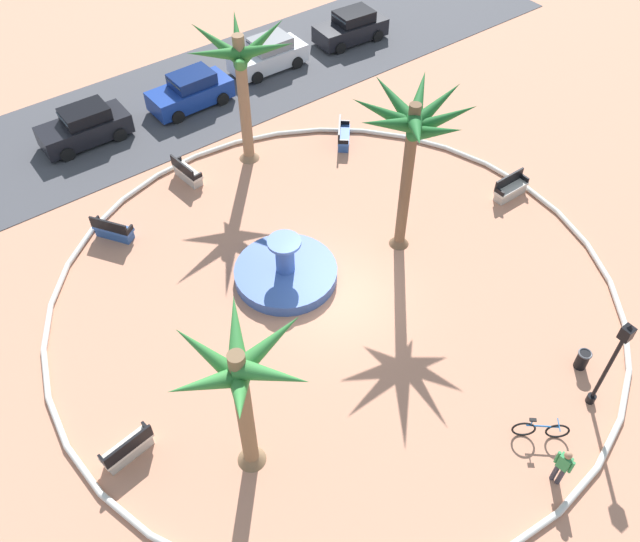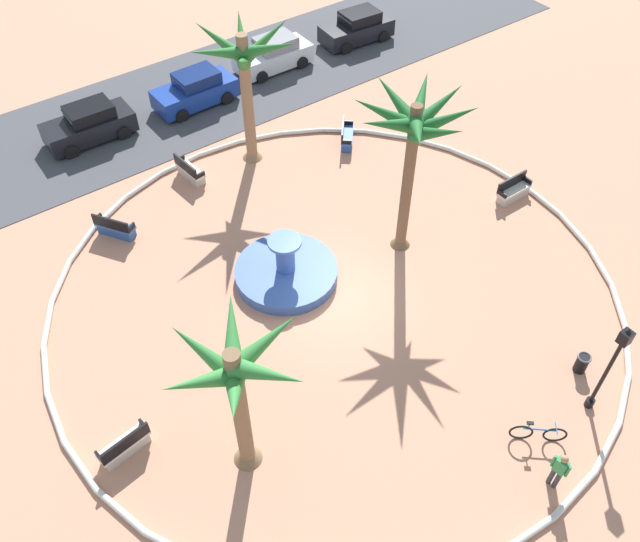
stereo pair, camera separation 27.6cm
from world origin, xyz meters
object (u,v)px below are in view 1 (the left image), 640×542
Objects in this scene: palm_tree_near_fountain at (241,67)px; bench_southwest at (113,231)px; bench_east at (343,137)px; bicycle_red_frame at (540,430)px; parked_car_rightmost at (351,28)px; palm_tree_mid_plaza at (413,131)px; bench_west at (128,449)px; lamppost at (613,359)px; parked_car_third at (268,55)px; parked_car_leftmost at (85,127)px; bench_north at (187,173)px; fountain at (286,272)px; parked_car_second at (191,91)px; trash_bin at (582,359)px; person_cyclist_helmet at (562,466)px; bench_southeast at (510,189)px; palm_tree_by_curb at (241,382)px.

palm_tree_near_fountain is 8.19m from bench_southwest.
bicycle_red_frame is (-4.52, -15.25, 0.04)m from bench_east.
palm_tree_near_fountain reaches higher than parked_car_rightmost.
parked_car_rightmost is (8.52, 13.64, -4.43)m from palm_tree_mid_plaza.
bench_west is 0.43× the size of lamppost.
parked_car_third is at bearing 49.53° from palm_tree_near_fountain.
parked_car_leftmost reaches higher than bench_southwest.
bench_north is 1.02× the size of bench_southwest.
bench_north is (-0.09, 7.20, 0.06)m from fountain.
bench_west is 0.40× the size of parked_car_rightmost.
parked_car_second is 1.00× the size of parked_car_third.
lamppost is 2.31m from trash_bin.
bench_southeast is at bearing 47.91° from person_cyclist_helmet.
lamppost reaches higher than bench_southeast.
bicycle_red_frame is (6.49, -15.78, 0.04)m from bench_southwest.
fountain is at bearing -142.46° from bench_east.
bench_southeast is at bearing -101.75° from parked_car_rightmost.
bench_north is 17.22m from trash_bin.
parked_car_leftmost is (-6.93, 13.58, -4.43)m from palm_tree_mid_plaza.
bench_north reaches higher than trash_bin.
parked_car_rightmost reaches higher than bench_southeast.
person_cyclist_helmet is 0.40× the size of parked_car_leftmost.
palm_tree_by_curb reaches higher than parked_car_second.
bench_southwest is at bearing -105.08° from parked_car_leftmost.
bench_north is at bearing -121.40° from parked_car_second.
lamppost is at bearing -65.47° from fountain.
parked_car_leftmost is (2.62, 17.81, -3.27)m from palm_tree_by_curb.
parked_car_third reaches higher than bicycle_red_frame.
palm_tree_by_curb is at bearing -111.19° from bench_north.
bench_west is at bearing 145.97° from bicycle_red_frame.
bench_southeast is 18.93m from parked_car_leftmost.
fountain is at bearing -112.33° from palm_tree_near_fountain.
lamppost is (1.79, -17.06, -2.20)m from palm_tree_near_fountain.
bench_southwest is at bearing -160.89° from bench_north.
palm_tree_mid_plaza is at bearing -82.81° from parked_car_second.
parked_car_second reaches higher than trash_bin.
bench_east is at bearing -22.11° from palm_tree_near_fountain.
bench_southeast is 0.40× the size of parked_car_leftmost.
parked_car_second is at bearing 76.54° from fountain.
fountain reaches higher than bench_southwest.
bench_north is at bearing 19.11° from bench_southwest.
bench_north is at bearing 95.35° from person_cyclist_helmet.
bench_southwest is at bearing 177.29° from bench_east.
palm_tree_near_fountain is 3.79× the size of bench_southeast.
bench_west is at bearing -143.30° from parked_car_rightmost.
trash_bin is (9.60, -14.89, 0.04)m from bench_southwest.
palm_tree_mid_plaza is 9.33m from trash_bin.
bench_east is at bearing 37.54° from fountain.
bench_southeast is at bearing -65.33° from bench_east.
fountain reaches higher than bench_north.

